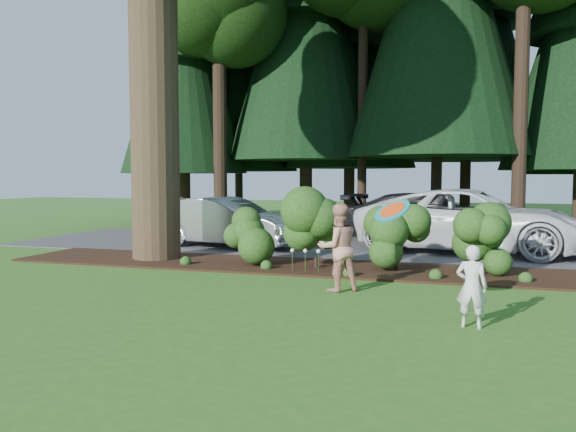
{
  "coord_description": "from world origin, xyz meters",
  "views": [
    {
      "loc": [
        2.96,
        -9.52,
        2.16
      ],
      "look_at": [
        -0.65,
        2.24,
        1.3
      ],
      "focal_mm": 35.0,
      "sensor_mm": 36.0,
      "label": 1
    }
  ],
  "objects_px": {
    "car_silver_wagon": "(227,222)",
    "adult": "(338,247)",
    "car_white_suv": "(472,221)",
    "car_dark_suv": "(429,218)",
    "child": "(472,286)",
    "frisbee": "(392,211)"
  },
  "relations": [
    {
      "from": "frisbee",
      "to": "car_silver_wagon",
      "type": "bearing_deg",
      "value": 127.91
    },
    {
      "from": "car_white_suv",
      "to": "adult",
      "type": "xyz_separation_m",
      "value": [
        -2.53,
        -6.33,
        -0.09
      ]
    },
    {
      "from": "car_silver_wagon",
      "to": "adult",
      "type": "height_order",
      "value": "adult"
    },
    {
      "from": "car_white_suv",
      "to": "car_silver_wagon",
      "type": "bearing_deg",
      "value": 107.8
    },
    {
      "from": "car_white_suv",
      "to": "car_dark_suv",
      "type": "distance_m",
      "value": 2.5
    },
    {
      "from": "child",
      "to": "frisbee",
      "type": "bearing_deg",
      "value": 15.38
    },
    {
      "from": "car_white_suv",
      "to": "adult",
      "type": "relative_size",
      "value": 3.88
    },
    {
      "from": "car_silver_wagon",
      "to": "car_dark_suv",
      "type": "height_order",
      "value": "car_dark_suv"
    },
    {
      "from": "adult",
      "to": "frisbee",
      "type": "xyz_separation_m",
      "value": [
        1.25,
        -2.14,
        0.84
      ]
    },
    {
      "from": "car_dark_suv",
      "to": "adult",
      "type": "xyz_separation_m",
      "value": [
        -1.21,
        -8.45,
        0.0
      ]
    },
    {
      "from": "child",
      "to": "car_dark_suv",
      "type": "bearing_deg",
      "value": -76.27
    },
    {
      "from": "car_white_suv",
      "to": "car_dark_suv",
      "type": "relative_size",
      "value": 1.17
    },
    {
      "from": "adult",
      "to": "car_white_suv",
      "type": "bearing_deg",
      "value": -144.96
    },
    {
      "from": "car_dark_suv",
      "to": "frisbee",
      "type": "bearing_deg",
      "value": -169.91
    },
    {
      "from": "car_white_suv",
      "to": "car_dark_suv",
      "type": "height_order",
      "value": "car_white_suv"
    },
    {
      "from": "car_dark_suv",
      "to": "car_silver_wagon",
      "type": "bearing_deg",
      "value": 128.03
    },
    {
      "from": "adult",
      "to": "frisbee",
      "type": "height_order",
      "value": "frisbee"
    },
    {
      "from": "car_silver_wagon",
      "to": "car_white_suv",
      "type": "relative_size",
      "value": 0.71
    },
    {
      "from": "car_silver_wagon",
      "to": "child",
      "type": "relative_size",
      "value": 3.82
    },
    {
      "from": "car_dark_suv",
      "to": "child",
      "type": "bearing_deg",
      "value": -163.79
    },
    {
      "from": "car_silver_wagon",
      "to": "car_dark_suv",
      "type": "xyz_separation_m",
      "value": [
        5.8,
        3.1,
        0.04
      ]
    },
    {
      "from": "car_silver_wagon",
      "to": "car_dark_suv",
      "type": "relative_size",
      "value": 0.83
    }
  ]
}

